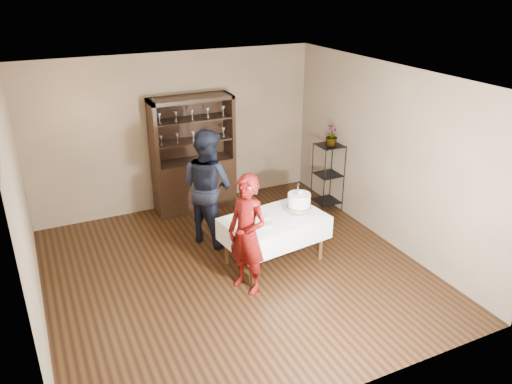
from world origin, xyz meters
The scene contains 14 objects.
floor centered at (0.00, 0.00, 0.00)m, with size 5.00×5.00×0.00m, color black.
ceiling centered at (0.00, 0.00, 2.70)m, with size 5.00×5.00×0.00m, color silver.
back_wall centered at (0.00, 2.50, 1.35)m, with size 5.00×0.02×2.70m, color brown.
wall_left centered at (-2.50, 0.00, 1.35)m, with size 0.02×5.00×2.70m, color brown.
wall_right centered at (2.50, 0.00, 1.35)m, with size 0.02×5.00×2.70m, color brown.
china_hutch centered at (0.20, 2.25, 0.66)m, with size 1.40×0.48×2.00m.
plant_etagere centered at (2.28, 1.20, 0.65)m, with size 0.42×0.42×1.20m.
cake_table centered at (0.62, 0.01, 0.54)m, with size 1.52×1.06×0.71m.
woman centered at (0.00, -0.44, 0.81)m, with size 0.59×0.39×1.61m, color #380506.
man centered at (0.01, 1.05, 0.90)m, with size 0.87×0.68×1.80m, color black.
cake centered at (0.99, -0.03, 0.90)m, with size 0.36×0.36×0.49m.
plate_near centered at (0.44, -0.12, 0.71)m, with size 0.19×0.19×0.01m, color beige.
plate_far centered at (0.49, 0.10, 0.71)m, with size 0.17×0.17×0.01m, color beige.
potted_plant centered at (2.28, 1.16, 1.37)m, with size 0.20×0.20×0.36m, color #426530.
Camera 1 is at (-2.30, -5.53, 3.84)m, focal length 35.00 mm.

